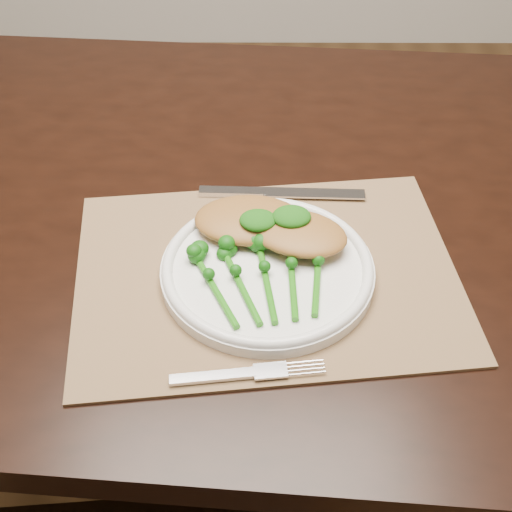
{
  "coord_description": "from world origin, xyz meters",
  "views": [
    {
      "loc": [
        0.11,
        -0.74,
        1.38
      ],
      "look_at": [
        0.11,
        -0.11,
        0.78
      ],
      "focal_mm": 50.0,
      "sensor_mm": 36.0,
      "label": 1
    }
  ],
  "objects_px": {
    "dining_table": "(235,359)",
    "broccolini_bundle": "(267,283)",
    "placemat": "(267,273)",
    "dinner_plate": "(267,269)",
    "chicken_fillet_left": "(249,220)"
  },
  "relations": [
    {
      "from": "placemat",
      "to": "broccolini_bundle",
      "type": "distance_m",
      "value": 0.04
    },
    {
      "from": "dining_table",
      "to": "dinner_plate",
      "type": "relative_size",
      "value": 6.31
    },
    {
      "from": "broccolini_bundle",
      "to": "chicken_fillet_left",
      "type": "bearing_deg",
      "value": 91.28
    },
    {
      "from": "chicken_fillet_left",
      "to": "broccolini_bundle",
      "type": "relative_size",
      "value": 0.75
    },
    {
      "from": "dinner_plate",
      "to": "broccolini_bundle",
      "type": "xyz_separation_m",
      "value": [
        -0.0,
        -0.03,
        0.01
      ]
    },
    {
      "from": "placemat",
      "to": "chicken_fillet_left",
      "type": "relative_size",
      "value": 3.34
    },
    {
      "from": "broccolini_bundle",
      "to": "dinner_plate",
      "type": "bearing_deg",
      "value": 77.17
    },
    {
      "from": "broccolini_bundle",
      "to": "dining_table",
      "type": "bearing_deg",
      "value": 93.53
    },
    {
      "from": "dining_table",
      "to": "chicken_fillet_left",
      "type": "height_order",
      "value": "chicken_fillet_left"
    },
    {
      "from": "dining_table",
      "to": "dinner_plate",
      "type": "xyz_separation_m",
      "value": [
        0.05,
        -0.17,
        0.39
      ]
    },
    {
      "from": "dining_table",
      "to": "placemat",
      "type": "xyz_separation_m",
      "value": [
        0.05,
        -0.16,
        0.37
      ]
    },
    {
      "from": "placemat",
      "to": "chicken_fillet_left",
      "type": "distance_m",
      "value": 0.08
    },
    {
      "from": "placemat",
      "to": "chicken_fillet_left",
      "type": "xyz_separation_m",
      "value": [
        -0.02,
        0.07,
        0.03
      ]
    },
    {
      "from": "dining_table",
      "to": "broccolini_bundle",
      "type": "xyz_separation_m",
      "value": [
        0.05,
        -0.2,
        0.4
      ]
    },
    {
      "from": "dinner_plate",
      "to": "broccolini_bundle",
      "type": "height_order",
      "value": "broccolini_bundle"
    }
  ]
}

